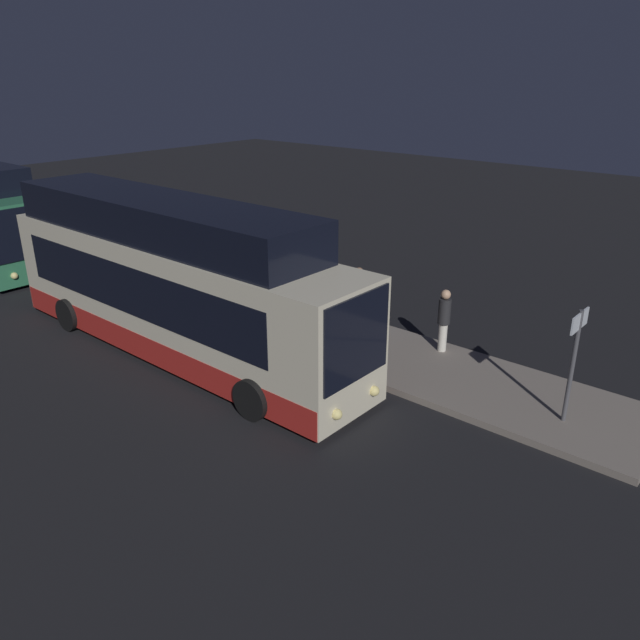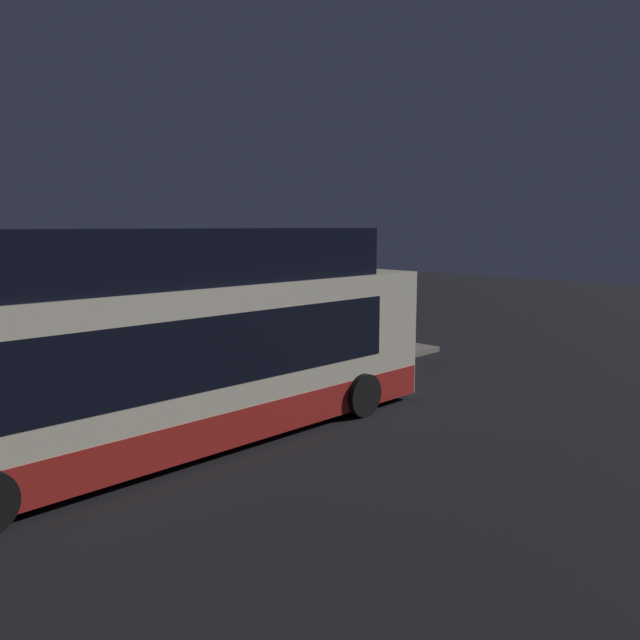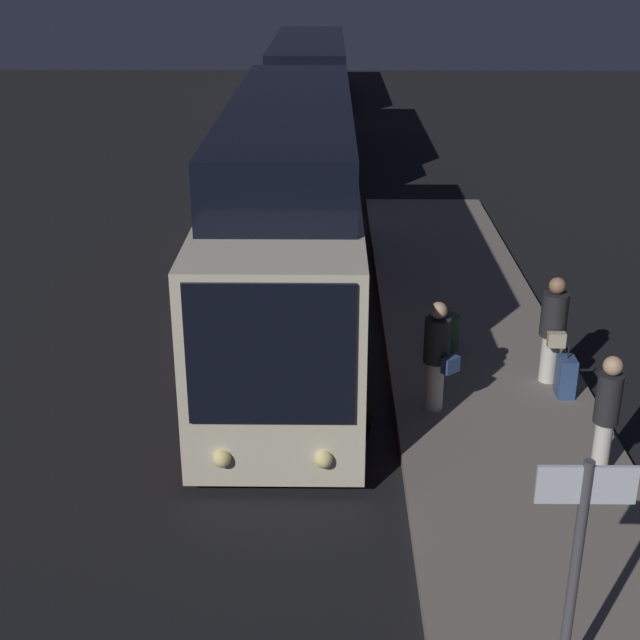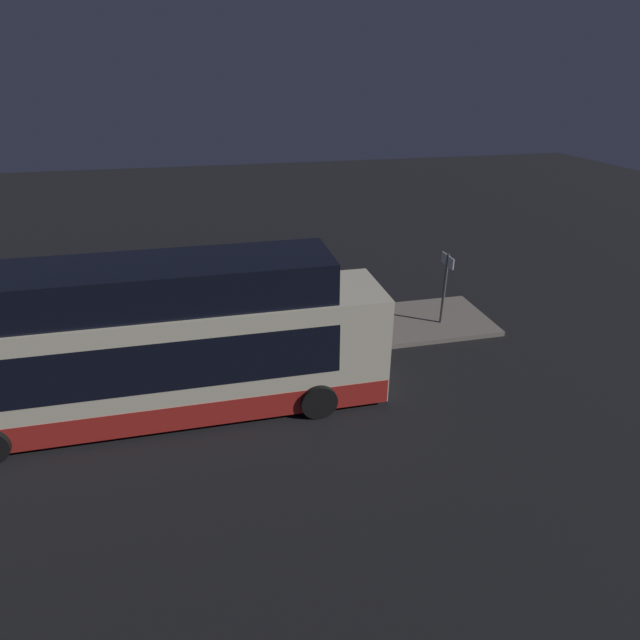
{
  "view_description": "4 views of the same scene",
  "coord_description": "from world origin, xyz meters",
  "px_view_note": "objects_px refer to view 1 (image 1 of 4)",
  "views": [
    {
      "loc": [
        11.73,
        -9.65,
        7.33
      ],
      "look_at": [
        3.13,
        0.44,
        1.95
      ],
      "focal_mm": 35.0,
      "sensor_mm": 36.0,
      "label": 1
    },
    {
      "loc": [
        -7.53,
        -10.39,
        4.26
      ],
      "look_at": [
        3.13,
        0.44,
        1.95
      ],
      "focal_mm": 35.0,
      "sensor_mm": 36.0,
      "label": 2
    },
    {
      "loc": [
        14.67,
        0.57,
        6.8
      ],
      "look_at": [
        3.13,
        0.44,
        1.95
      ],
      "focal_mm": 50.0,
      "sensor_mm": 36.0,
      "label": 3
    },
    {
      "loc": [
        0.34,
        -11.93,
        8.27
      ],
      "look_at": [
        3.13,
        0.44,
        1.95
      ],
      "focal_mm": 28.0,
      "sensor_mm": 36.0,
      "label": 4
    }
  ],
  "objects_px": {
    "sign_post": "(575,352)",
    "trash_bin": "(293,320)",
    "suitcase": "(375,318)",
    "passenger_with_bags": "(343,323)",
    "bus_lead": "(173,286)",
    "passenger_waiting": "(359,295)",
    "passenger_boarding": "(444,317)"
  },
  "relations": [
    {
      "from": "sign_post",
      "to": "trash_bin",
      "type": "bearing_deg",
      "value": -178.93
    },
    {
      "from": "suitcase",
      "to": "passenger_with_bags",
      "type": "bearing_deg",
      "value": -77.48
    },
    {
      "from": "bus_lead",
      "to": "passenger_waiting",
      "type": "relative_size",
      "value": 6.81
    },
    {
      "from": "passenger_with_bags",
      "to": "bus_lead",
      "type": "bearing_deg",
      "value": -99.55
    },
    {
      "from": "suitcase",
      "to": "trash_bin",
      "type": "bearing_deg",
      "value": -135.97
    },
    {
      "from": "passenger_waiting",
      "to": "bus_lead",
      "type": "bearing_deg",
      "value": -33.42
    },
    {
      "from": "passenger_boarding",
      "to": "passenger_waiting",
      "type": "distance_m",
      "value": 2.8
    },
    {
      "from": "suitcase",
      "to": "sign_post",
      "type": "height_order",
      "value": "sign_post"
    },
    {
      "from": "passenger_waiting",
      "to": "trash_bin",
      "type": "distance_m",
      "value": 2.06
    },
    {
      "from": "suitcase",
      "to": "passenger_waiting",
      "type": "bearing_deg",
      "value": -164.38
    },
    {
      "from": "bus_lead",
      "to": "passenger_waiting",
      "type": "height_order",
      "value": "bus_lead"
    },
    {
      "from": "passenger_with_bags",
      "to": "passenger_boarding",
      "type": "bearing_deg",
      "value": 98.15
    },
    {
      "from": "passenger_boarding",
      "to": "bus_lead",
      "type": "bearing_deg",
      "value": 154.22
    },
    {
      "from": "passenger_boarding",
      "to": "sign_post",
      "type": "bearing_deg",
      "value": -83.58
    },
    {
      "from": "passenger_with_bags",
      "to": "passenger_waiting",
      "type": "bearing_deg",
      "value": 166.29
    },
    {
      "from": "passenger_boarding",
      "to": "passenger_with_bags",
      "type": "height_order",
      "value": "passenger_with_bags"
    },
    {
      "from": "passenger_boarding",
      "to": "passenger_waiting",
      "type": "bearing_deg",
      "value": 118.25
    },
    {
      "from": "passenger_with_bags",
      "to": "suitcase",
      "type": "bearing_deg",
      "value": 152.23
    },
    {
      "from": "passenger_with_bags",
      "to": "sign_post",
      "type": "bearing_deg",
      "value": 55.66
    },
    {
      "from": "trash_bin",
      "to": "passenger_with_bags",
      "type": "bearing_deg",
      "value": -11.4
    },
    {
      "from": "passenger_boarding",
      "to": "trash_bin",
      "type": "xyz_separation_m",
      "value": [
        -4.02,
        -1.6,
        -0.64
      ]
    },
    {
      "from": "passenger_waiting",
      "to": "suitcase",
      "type": "height_order",
      "value": "passenger_waiting"
    },
    {
      "from": "passenger_waiting",
      "to": "passenger_with_bags",
      "type": "distance_m",
      "value": 2.21
    },
    {
      "from": "bus_lead",
      "to": "suitcase",
      "type": "relative_size",
      "value": 13.79
    },
    {
      "from": "bus_lead",
      "to": "trash_bin",
      "type": "distance_m",
      "value": 3.6
    },
    {
      "from": "passenger_waiting",
      "to": "passenger_boarding",
      "type": "bearing_deg",
      "value": 92.4
    },
    {
      "from": "passenger_boarding",
      "to": "sign_post",
      "type": "height_order",
      "value": "sign_post"
    },
    {
      "from": "trash_bin",
      "to": "passenger_waiting",
      "type": "bearing_deg",
      "value": 51.54
    },
    {
      "from": "bus_lead",
      "to": "passenger_with_bags",
      "type": "relative_size",
      "value": 6.94
    },
    {
      "from": "suitcase",
      "to": "bus_lead",
      "type": "bearing_deg",
      "value": -127.98
    },
    {
      "from": "passenger_with_bags",
      "to": "sign_post",
      "type": "height_order",
      "value": "sign_post"
    },
    {
      "from": "sign_post",
      "to": "bus_lead",
      "type": "bearing_deg",
      "value": -163.0
    }
  ]
}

